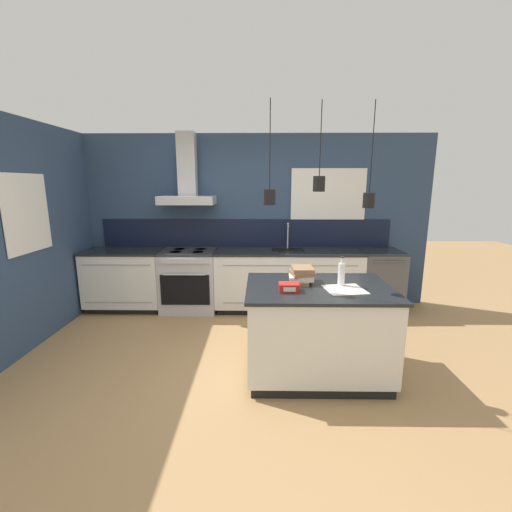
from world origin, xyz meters
TOP-DOWN VIEW (x-y plane):
  - ground_plane at (0.00, 0.00)m, footprint 16.00×16.00m
  - wall_back at (-0.05, 2.00)m, footprint 5.60×2.21m
  - wall_left at (-2.43, 0.70)m, footprint 0.08×3.80m
  - counter_run_left at (-1.80, 1.69)m, footprint 1.14×0.64m
  - counter_run_sink at (0.64, 1.69)m, footprint 2.16×0.64m
  - oven_range at (-0.84, 1.69)m, footprint 0.81×0.66m
  - dishwasher at (2.01, 1.69)m, footprint 0.59×0.65m
  - kitchen_island at (0.80, -0.08)m, footprint 1.39×0.99m
  - bottle_on_island at (1.01, -0.07)m, footprint 0.07×0.07m
  - book_stack at (0.64, 0.05)m, footprint 0.25×0.31m
  - red_supply_box at (0.49, -0.24)m, footprint 0.18×0.14m
  - paper_pile at (1.02, -0.19)m, footprint 0.40×0.38m

SIDE VIEW (x-z plane):
  - ground_plane at x=0.00m, z-range 0.00..0.00m
  - oven_range at x=-0.84m, z-range 0.00..0.91m
  - dishwasher at x=2.01m, z-range 0.00..0.91m
  - kitchen_island at x=0.80m, z-range 0.00..0.91m
  - counter_run_left at x=-1.80m, z-range 0.01..0.92m
  - counter_run_sink at x=0.64m, z-range -0.19..1.11m
  - paper_pile at x=1.02m, z-range 0.91..0.92m
  - red_supply_box at x=0.49m, z-range 0.91..0.99m
  - book_stack at x=0.64m, z-range 0.91..1.07m
  - bottle_on_island at x=1.01m, z-range 0.88..1.17m
  - wall_left at x=-2.43m, z-range 0.00..2.60m
  - wall_back at x=-0.05m, z-range 0.06..2.66m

